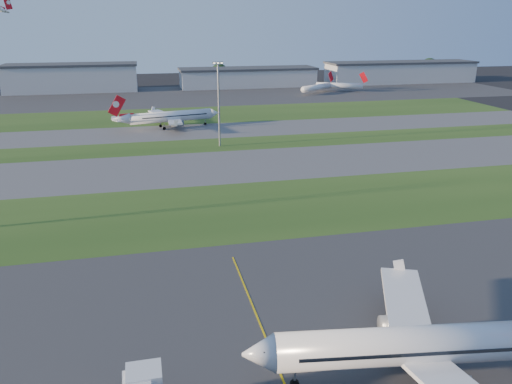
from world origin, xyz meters
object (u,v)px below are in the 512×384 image
object	(u,v)px
airliner_taxiing	(170,117)
mini_jet_far	(340,85)
light_mast_centre	(219,99)
mini_jet_near	(317,87)
airliner_parked	(430,346)

from	to	relation	value
airliner_taxiing	mini_jet_far	bearing A→B (deg)	-152.73
light_mast_centre	mini_jet_near	bearing A→B (deg)	57.11
airliner_parked	mini_jet_near	bearing A→B (deg)	81.41
mini_jet_near	mini_jet_far	world-z (taller)	same
airliner_taxiing	mini_jet_far	size ratio (longest dim) A/B	1.41
mini_jet_far	light_mast_centre	world-z (taller)	light_mast_centre
airliner_parked	light_mast_centre	distance (m)	112.55
mini_jet_near	mini_jet_far	xyz separation A→B (m)	(14.75, 4.47, 0.00)
mini_jet_near	mini_jet_far	distance (m)	15.41
airliner_parked	mini_jet_near	world-z (taller)	airliner_parked
airliner_taxiing	mini_jet_near	distance (m)	114.51
airliner_taxiing	mini_jet_far	world-z (taller)	airliner_taxiing
mini_jet_far	light_mast_centre	bearing A→B (deg)	-100.18
airliner_parked	mini_jet_far	size ratio (longest dim) A/B	1.52
mini_jet_far	light_mast_centre	size ratio (longest dim) A/B	1.02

